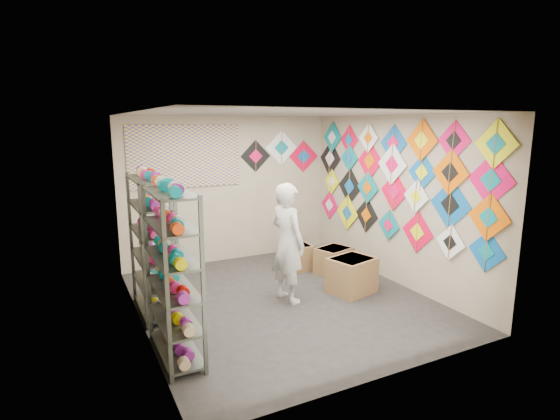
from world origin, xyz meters
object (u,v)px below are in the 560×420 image
shelf_rack_front (173,275)px  carton_b (334,261)px  shelf_rack_back (151,246)px  carton_a (352,275)px  carton_c (296,256)px  shopkeeper (287,243)px

shelf_rack_front → carton_b: 3.51m
shelf_rack_back → carton_a: 3.02m
carton_a → carton_c: 1.38m
shelf_rack_back → carton_b: size_ratio=3.36×
shelf_rack_front → carton_c: 3.41m
shelf_rack_front → carton_c: bearing=37.5°
shelf_rack_front → shelf_rack_back: size_ratio=1.00×
shopkeeper → carton_b: 1.56m
shopkeeper → carton_b: bearing=-74.1°
shelf_rack_front → carton_a: (2.87, 0.66, -0.68)m
shelf_rack_front → shelf_rack_back: (0.00, 1.30, 0.00)m
carton_c → shelf_rack_back: bearing=-161.9°
shelf_rack_front → shopkeeper: size_ratio=1.08×
shopkeeper → carton_a: bearing=-111.3°
carton_b → carton_c: (-0.45, 0.53, -0.01)m
shopkeeper → shelf_rack_back: bearing=63.7°
carton_c → carton_b: bearing=-47.1°
shelf_rack_back → shopkeeper: size_ratio=1.08×
shelf_rack_front → shelf_rack_back: bearing=90.0°
shelf_rack_front → carton_c: (2.64, 2.03, -0.72)m
carton_b → carton_c: bearing=113.1°
shopkeeper → carton_c: bearing=-45.8°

